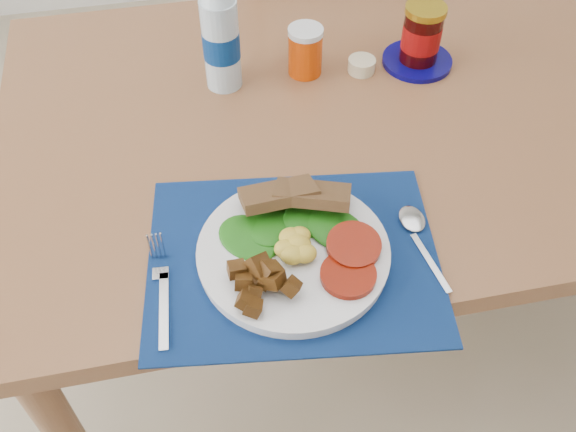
% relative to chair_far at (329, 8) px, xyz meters
% --- Properties ---
extents(ground, '(4.00, 4.00, 0.00)m').
position_rel_chair_far_xyz_m(ground, '(-0.07, -0.79, -0.61)').
color(ground, gray).
rests_on(ground, ground).
extents(table, '(1.40, 0.90, 0.75)m').
position_rel_chair_far_xyz_m(table, '(-0.07, -0.59, 0.06)').
color(table, brown).
rests_on(table, ground).
extents(chair_far, '(0.51, 0.50, 1.21)m').
position_rel_chair_far_xyz_m(chair_far, '(0.00, 0.00, 0.00)').
color(chair_far, brown).
rests_on(chair_far, ground).
extents(placemat, '(0.48, 0.40, 0.00)m').
position_rel_chair_far_xyz_m(placemat, '(-0.29, -0.91, 0.15)').
color(placemat, black).
rests_on(placemat, table).
extents(breakfast_plate, '(0.29, 0.29, 0.07)m').
position_rel_chair_far_xyz_m(breakfast_plate, '(-0.30, -0.92, 0.17)').
color(breakfast_plate, silver).
rests_on(breakfast_plate, placemat).
extents(fork, '(0.03, 0.19, 0.00)m').
position_rel_chair_far_xyz_m(fork, '(-0.49, -0.93, 0.15)').
color(fork, '#B2B5BA').
rests_on(fork, placemat).
extents(spoon, '(0.04, 0.17, 0.01)m').
position_rel_chair_far_xyz_m(spoon, '(-0.09, -0.91, 0.15)').
color(spoon, '#B2B5BA').
rests_on(spoon, placemat).
extents(water_bottle, '(0.07, 0.07, 0.24)m').
position_rel_chair_far_xyz_m(water_bottle, '(-0.33, -0.46, 0.25)').
color(water_bottle, '#ADBFCC').
rests_on(water_bottle, table).
extents(juice_glass, '(0.07, 0.07, 0.09)m').
position_rel_chair_far_xyz_m(juice_glass, '(-0.17, -0.45, 0.19)').
color(juice_glass, '#C73A05').
rests_on(juice_glass, table).
extents(ramekin, '(0.05, 0.05, 0.03)m').
position_rel_chair_far_xyz_m(ramekin, '(-0.06, -0.47, 0.16)').
color(ramekin, '#C8B892').
rests_on(ramekin, table).
extents(jam_on_saucer, '(0.14, 0.14, 0.13)m').
position_rel_chair_far_xyz_m(jam_on_saucer, '(0.06, -0.47, 0.20)').
color(jam_on_saucer, '#070557').
rests_on(jam_on_saucer, table).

